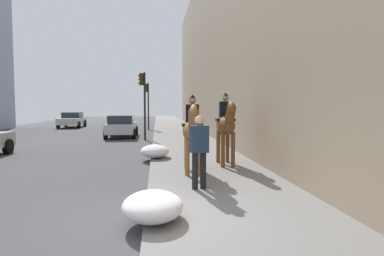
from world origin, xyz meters
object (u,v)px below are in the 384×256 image
(mounted_horse_far, at_px, (226,124))
(pedestrian_greeting, at_px, (199,147))
(mounted_horse_near, at_px, (192,130))
(car_near_lane, at_px, (122,126))
(car_mid_lane, at_px, (72,120))
(traffic_light_near_curb, at_px, (143,95))
(traffic_light_far_curb, at_px, (147,99))

(mounted_horse_far, bearing_deg, pedestrian_greeting, -21.46)
(mounted_horse_near, relative_size, car_near_lane, 0.52)
(car_mid_lane, relative_size, traffic_light_near_curb, 1.09)
(mounted_horse_near, distance_m, car_mid_lane, 24.98)
(traffic_light_far_curb, bearing_deg, mounted_horse_near, -174.58)
(mounted_horse_near, bearing_deg, traffic_light_near_curb, -166.62)
(car_near_lane, xyz_separation_m, traffic_light_far_curb, (6.50, -1.48, 1.90))
(car_mid_lane, bearing_deg, traffic_light_far_curb, 59.42)
(mounted_horse_near, height_order, pedestrian_greeting, mounted_horse_near)
(mounted_horse_far, distance_m, pedestrian_greeting, 3.29)
(traffic_light_near_curb, bearing_deg, mounted_horse_near, -170.32)
(traffic_light_near_curb, bearing_deg, car_near_lane, 36.26)
(mounted_horse_far, distance_m, traffic_light_far_curb, 18.29)
(mounted_horse_far, relative_size, pedestrian_greeting, 1.39)
(pedestrian_greeting, bearing_deg, traffic_light_near_curb, -2.98)
(mounted_horse_near, relative_size, traffic_light_far_curb, 0.57)
(mounted_horse_near, distance_m, pedestrian_greeting, 1.91)
(car_mid_lane, bearing_deg, car_near_lane, 27.63)
(car_mid_lane, bearing_deg, traffic_light_near_curb, 28.99)
(pedestrian_greeting, relative_size, car_near_lane, 0.39)
(mounted_horse_near, distance_m, traffic_light_near_curb, 10.83)
(car_near_lane, distance_m, traffic_light_near_curb, 3.17)
(mounted_horse_near, bearing_deg, mounted_horse_far, 136.66)
(mounted_horse_far, relative_size, traffic_light_far_curb, 0.59)
(car_mid_lane, distance_m, traffic_light_far_curb, 8.55)
(traffic_light_near_curb, xyz_separation_m, traffic_light_far_curb, (8.53, 0.00, -0.03))
(mounted_horse_far, bearing_deg, car_mid_lane, -154.06)
(traffic_light_near_curb, bearing_deg, mounted_horse_far, -162.33)
(mounted_horse_near, distance_m, traffic_light_far_curb, 19.26)
(mounted_horse_near, distance_m, mounted_horse_far, 1.66)
(mounted_horse_near, relative_size, pedestrian_greeting, 1.33)
(mounted_horse_far, distance_m, car_mid_lane, 24.42)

